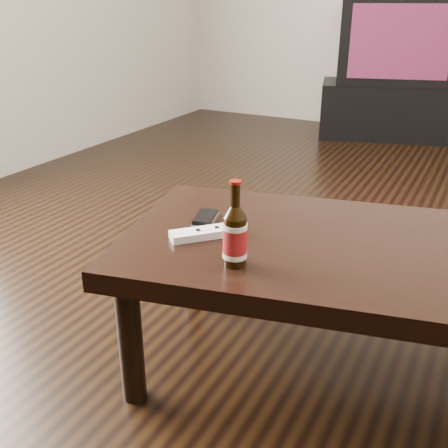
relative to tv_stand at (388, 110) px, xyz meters
The scene contains 7 objects.
floor 2.81m from the tv_stand, 77.53° to the right, with size 5.00×6.00×0.01m, color black.
tv_stand is the anchor object (origin of this frame).
tv 0.53m from the tv_stand, 73.97° to the right, with size 0.97×0.75×0.64m.
coffee_table 3.11m from the tv_stand, 81.49° to the right, with size 1.26×0.90×0.43m.
beer_bottle 3.34m from the tv_stand, 85.10° to the right, with size 0.06×0.06×0.22m.
phone 3.11m from the tv_stand, 88.47° to the right, with size 0.09×0.12×0.02m.
remote 3.21m from the tv_stand, 87.52° to the right, with size 0.17×0.18×0.02m.
Camera 1 is at (0.19, -1.61, 1.04)m, focal length 42.00 mm.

